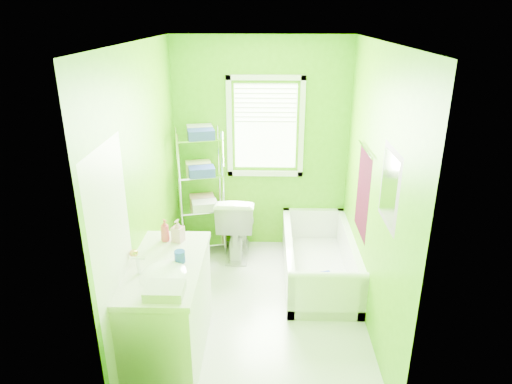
{
  "coord_description": "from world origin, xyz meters",
  "views": [
    {
      "loc": [
        0.08,
        -3.9,
        2.83
      ],
      "look_at": [
        -0.03,
        0.25,
        1.18
      ],
      "focal_mm": 32.0,
      "sensor_mm": 36.0,
      "label": 1
    }
  ],
  "objects_px": {
    "wire_shelf_unit": "(203,178)",
    "bathtub": "(318,265)",
    "vanity": "(168,307)",
    "toilet": "(237,224)"
  },
  "relations": [
    {
      "from": "wire_shelf_unit",
      "to": "vanity",
      "type": "bearing_deg",
      "value": -91.82
    },
    {
      "from": "bathtub",
      "to": "vanity",
      "type": "bearing_deg",
      "value": -138.4
    },
    {
      "from": "toilet",
      "to": "wire_shelf_unit",
      "type": "xyz_separation_m",
      "value": [
        -0.4,
        0.07,
        0.56
      ]
    },
    {
      "from": "wire_shelf_unit",
      "to": "toilet",
      "type": "bearing_deg",
      "value": -9.49
    },
    {
      "from": "wire_shelf_unit",
      "to": "bathtub",
      "type": "bearing_deg",
      "value": -23.94
    },
    {
      "from": "toilet",
      "to": "wire_shelf_unit",
      "type": "bearing_deg",
      "value": -8.48
    },
    {
      "from": "bathtub",
      "to": "vanity",
      "type": "relative_size",
      "value": 1.37
    },
    {
      "from": "toilet",
      "to": "vanity",
      "type": "bearing_deg",
      "value": 76.56
    },
    {
      "from": "vanity",
      "to": "wire_shelf_unit",
      "type": "xyz_separation_m",
      "value": [
        0.06,
        1.87,
        0.49
      ]
    },
    {
      "from": "bathtub",
      "to": "toilet",
      "type": "relative_size",
      "value": 2.01
    }
  ]
}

